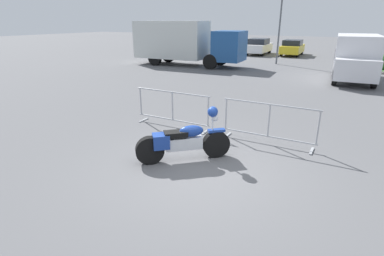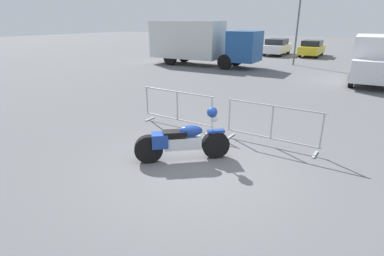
{
  "view_description": "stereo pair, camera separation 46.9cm",
  "coord_description": "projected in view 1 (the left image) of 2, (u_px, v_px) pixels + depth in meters",
  "views": [
    {
      "loc": [
        2.51,
        -5.15,
        3.03
      ],
      "look_at": [
        -0.58,
        0.67,
        0.65
      ],
      "focal_mm": 28.0,
      "sensor_mm": 36.0,
      "label": 1
    },
    {
      "loc": [
        2.91,
        -4.91,
        3.03
      ],
      "look_at": [
        -0.58,
        0.67,
        0.65
      ],
      "focal_mm": 28.0,
      "sensor_mm": 36.0,
      "label": 2
    }
  ],
  "objects": [
    {
      "name": "delivery_van",
      "position": [
        356.0,
        56.0,
        15.62
      ],
      "size": [
        2.2,
        5.09,
        2.31
      ],
      "rotation": [
        0.0,
        0.0,
        -1.52
      ],
      "color": "silver",
      "rests_on": "ground"
    },
    {
      "name": "ground_plane",
      "position": [
        201.0,
        170.0,
        6.41
      ],
      "size": [
        120.0,
        120.0,
        0.0
      ],
      "primitive_type": "plane",
      "color": "#5B5B5E"
    },
    {
      "name": "motorcycle",
      "position": [
        184.0,
        141.0,
        6.73
      ],
      "size": [
        1.75,
        1.56,
        1.23
      ],
      "rotation": [
        0.0,
        0.0,
        0.72
      ],
      "color": "black",
      "rests_on": "ground"
    },
    {
      "name": "parked_car_white",
      "position": [
        259.0,
        46.0,
        27.86
      ],
      "size": [
        1.82,
        4.27,
        1.44
      ],
      "rotation": [
        0.0,
        0.0,
        1.59
      ],
      "color": "white",
      "rests_on": "ground"
    },
    {
      "name": "street_lamp",
      "position": [
        281.0,
        10.0,
        20.66
      ],
      "size": [
        0.36,
        0.7,
        5.68
      ],
      "color": "#595B60",
      "rests_on": "ground"
    },
    {
      "name": "crowd_barrier_near",
      "position": [
        173.0,
        108.0,
        8.89
      ],
      "size": [
        2.45,
        0.47,
        1.07
      ],
      "rotation": [
        0.0,
        0.0,
        -0.01
      ],
      "color": "#9EA0A5",
      "rests_on": "ground"
    },
    {
      "name": "parked_car_tan",
      "position": [
        230.0,
        45.0,
        29.39
      ],
      "size": [
        1.87,
        4.38,
        1.47
      ],
      "rotation": [
        0.0,
        0.0,
        1.59
      ],
      "color": "tan",
      "rests_on": "ground"
    },
    {
      "name": "parked_car_black",
      "position": [
        202.0,
        44.0,
        30.61
      ],
      "size": [
        1.79,
        4.19,
        1.41
      ],
      "rotation": [
        0.0,
        0.0,
        1.59
      ],
      "color": "black",
      "rests_on": "ground"
    },
    {
      "name": "pedestrian",
      "position": [
        337.0,
        59.0,
        17.09
      ],
      "size": [
        0.43,
        0.43,
        1.69
      ],
      "rotation": [
        0.0,
        0.0,
        2.81
      ],
      "color": "#262838",
      "rests_on": "ground"
    },
    {
      "name": "planter_island",
      "position": [
        378.0,
        65.0,
        19.07
      ],
      "size": [
        3.68,
        3.68,
        1.07
      ],
      "color": "#ADA89E",
      "rests_on": "ground"
    },
    {
      "name": "crowd_barrier_far",
      "position": [
        269.0,
        123.0,
        7.63
      ],
      "size": [
        2.45,
        0.47,
        1.07
      ],
      "rotation": [
        0.0,
        0.0,
        -0.01
      ],
      "color": "#9EA0A5",
      "rests_on": "ground"
    },
    {
      "name": "box_truck",
      "position": [
        183.0,
        41.0,
        20.83
      ],
      "size": [
        7.79,
        2.58,
        2.98
      ],
      "rotation": [
        0.0,
        0.0,
        0.04
      ],
      "color": "silver",
      "rests_on": "ground"
    },
    {
      "name": "parked_car_yellow",
      "position": [
        292.0,
        48.0,
        27.01
      ],
      "size": [
        1.74,
        4.07,
        1.37
      ],
      "rotation": [
        0.0,
        0.0,
        1.59
      ],
      "color": "yellow",
      "rests_on": "ground"
    }
  ]
}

